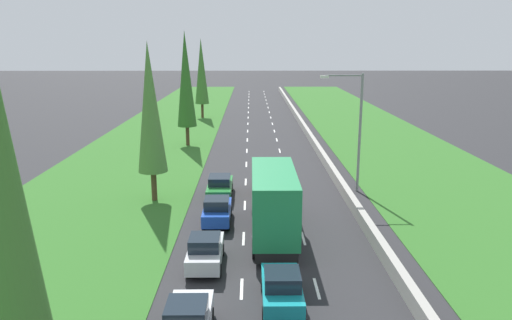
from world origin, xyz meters
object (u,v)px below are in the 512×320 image
object	(u,v)px
poplar_tree_second	(150,108)
poplar_tree_fourth	(201,72)
teal_hatchback_centre_lane	(282,288)
orange_hatchback_centre_lane	(269,183)
blue_hatchback_left_lane	(217,211)
poplar_tree_third	(186,79)
green_box_truck_centre_lane	(273,201)
street_light_mast	(356,124)
green_sedan_left_lane	(220,186)
silver_hatchback_left_lane_third	(205,251)

from	to	relation	value
poplar_tree_second	poplar_tree_fourth	world-z (taller)	poplar_tree_fourth
teal_hatchback_centre_lane	orange_hatchback_centre_lane	xyz separation A→B (m)	(0.02, 16.43, 0.00)
blue_hatchback_left_lane	poplar_tree_third	xyz separation A→B (m)	(-4.93, 24.33, 6.49)
teal_hatchback_centre_lane	green_box_truck_centre_lane	bearing A→B (deg)	90.24
poplar_tree_fourth	street_light_mast	xyz separation A→B (m)	(15.31, -38.43, -1.78)
green_box_truck_centre_lane	green_sedan_left_lane	size ratio (longest dim) A/B	2.09
blue_hatchback_left_lane	green_sedan_left_lane	bearing A→B (deg)	91.74
silver_hatchback_left_lane_third	blue_hatchback_left_lane	distance (m)	6.17
green_box_truck_centre_lane	green_sedan_left_lane	bearing A→B (deg)	115.35
silver_hatchback_left_lane_third	green_box_truck_centre_lane	size ratio (longest dim) A/B	0.41
teal_hatchback_centre_lane	green_sedan_left_lane	bearing A→B (deg)	103.14
teal_hatchback_centre_lane	green_sedan_left_lane	distance (m)	15.97
blue_hatchback_left_lane	poplar_tree_third	bearing A→B (deg)	101.46
silver_hatchback_left_lane_third	poplar_tree_third	distance (m)	31.54
orange_hatchback_centre_lane	poplar_tree_fourth	distance (m)	40.37
silver_hatchback_left_lane_third	poplar_tree_third	world-z (taller)	poplar_tree_third
teal_hatchback_centre_lane	street_light_mast	world-z (taller)	street_light_mast
silver_hatchback_left_lane_third	green_box_truck_centre_lane	bearing A→B (deg)	48.01
teal_hatchback_centre_lane	poplar_tree_fourth	distance (m)	56.37
green_box_truck_centre_lane	poplar_tree_third	bearing A→B (deg)	107.53
blue_hatchback_left_lane	teal_hatchback_centre_lane	bearing A→B (deg)	-71.07
green_box_truck_centre_lane	green_sedan_left_lane	world-z (taller)	green_box_truck_centre_lane
green_box_truck_centre_lane	poplar_tree_third	world-z (taller)	poplar_tree_third
poplar_tree_second	poplar_tree_fourth	xyz separation A→B (m)	(-0.44, 40.59, 0.29)
green_box_truck_centre_lane	blue_hatchback_left_lane	bearing A→B (deg)	147.95
orange_hatchback_centre_lane	poplar_tree_fourth	bearing A→B (deg)	102.74
poplar_tree_second	green_sedan_left_lane	bearing A→B (deg)	9.68
green_sedan_left_lane	blue_hatchback_left_lane	bearing A→B (deg)	-88.26
green_box_truck_centre_lane	poplar_tree_fourth	size ratio (longest dim) A/B	0.79
poplar_tree_second	street_light_mast	xyz separation A→B (m)	(14.87, 2.16, -1.49)
orange_hatchback_centre_lane	street_light_mast	xyz separation A→B (m)	(6.52, 0.48, 4.40)
teal_hatchback_centre_lane	poplar_tree_fourth	bearing A→B (deg)	99.01
green_sedan_left_lane	poplar_tree_fourth	size ratio (longest dim) A/B	0.38
silver_hatchback_left_lane_third	blue_hatchback_left_lane	size ratio (longest dim) A/B	1.00
poplar_tree_third	poplar_tree_fourth	world-z (taller)	poplar_tree_third
teal_hatchback_centre_lane	street_light_mast	distance (m)	18.66
green_sedan_left_lane	poplar_tree_third	bearing A→B (deg)	104.17
street_light_mast	poplar_tree_second	bearing A→B (deg)	-171.72
blue_hatchback_left_lane	green_sedan_left_lane	distance (m)	5.45
poplar_tree_third	street_light_mast	distance (m)	23.12
blue_hatchback_left_lane	green_box_truck_centre_lane	world-z (taller)	green_box_truck_centre_lane
silver_hatchback_left_lane_third	green_box_truck_centre_lane	world-z (taller)	green_box_truck_centre_lane
poplar_tree_third	street_light_mast	world-z (taller)	poplar_tree_third
orange_hatchback_centre_lane	silver_hatchback_left_lane_third	bearing A→B (deg)	-106.38
teal_hatchback_centre_lane	green_sedan_left_lane	world-z (taller)	teal_hatchback_centre_lane
green_sedan_left_lane	street_light_mast	xyz separation A→B (m)	(10.17, 1.36, 4.42)
silver_hatchback_left_lane_third	orange_hatchback_centre_lane	bearing A→B (deg)	73.62
silver_hatchback_left_lane_third	green_sedan_left_lane	size ratio (longest dim) A/B	0.87
green_sedan_left_lane	poplar_tree_second	world-z (taller)	poplar_tree_second
green_box_truck_centre_lane	street_light_mast	distance (m)	11.52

